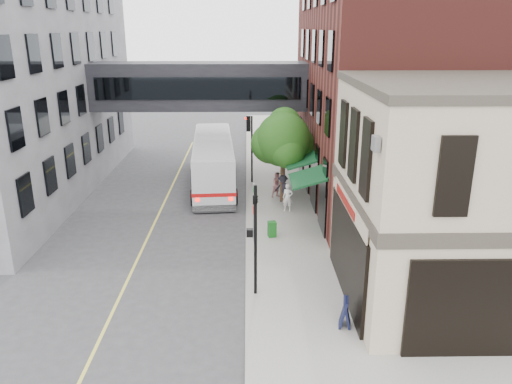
{
  "coord_description": "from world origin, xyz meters",
  "views": [
    {
      "loc": [
        0.12,
        -15.52,
        10.2
      ],
      "look_at": [
        0.46,
        4.45,
        3.57
      ],
      "focal_mm": 35.0,
      "sensor_mm": 36.0,
      "label": 1
    }
  ],
  "objects_px": {
    "sandwich_board": "(345,312)",
    "pedestrian_b": "(278,185)",
    "newspaper_box": "(272,229)",
    "pedestrian_c": "(283,189)",
    "bus": "(213,160)",
    "pedestrian_a": "(288,198)"
  },
  "relations": [
    {
      "from": "bus",
      "to": "sandwich_board",
      "type": "height_order",
      "value": "bus"
    },
    {
      "from": "pedestrian_b",
      "to": "newspaper_box",
      "type": "relative_size",
      "value": 2.0
    },
    {
      "from": "pedestrian_b",
      "to": "newspaper_box",
      "type": "distance_m",
      "value": 6.16
    },
    {
      "from": "bus",
      "to": "newspaper_box",
      "type": "relative_size",
      "value": 14.59
    },
    {
      "from": "pedestrian_b",
      "to": "pedestrian_c",
      "type": "height_order",
      "value": "pedestrian_c"
    },
    {
      "from": "newspaper_box",
      "to": "sandwich_board",
      "type": "xyz_separation_m",
      "value": [
        2.19,
        -7.95,
        0.13
      ]
    },
    {
      "from": "pedestrian_a",
      "to": "pedestrian_b",
      "type": "relative_size",
      "value": 1.01
    },
    {
      "from": "pedestrian_a",
      "to": "sandwich_board",
      "type": "xyz_separation_m",
      "value": [
        1.13,
        -11.62,
        -0.27
      ]
    },
    {
      "from": "pedestrian_a",
      "to": "pedestrian_b",
      "type": "distance_m",
      "value": 2.48
    },
    {
      "from": "bus",
      "to": "pedestrian_c",
      "type": "bearing_deg",
      "value": -42.69
    },
    {
      "from": "sandwich_board",
      "to": "bus",
      "type": "bearing_deg",
      "value": 119.36
    },
    {
      "from": "bus",
      "to": "newspaper_box",
      "type": "height_order",
      "value": "bus"
    },
    {
      "from": "pedestrian_c",
      "to": "newspaper_box",
      "type": "bearing_deg",
      "value": -65.96
    },
    {
      "from": "sandwich_board",
      "to": "newspaper_box",
      "type": "bearing_deg",
      "value": 116.48
    },
    {
      "from": "sandwich_board",
      "to": "pedestrian_b",
      "type": "bearing_deg",
      "value": 107.41
    },
    {
      "from": "newspaper_box",
      "to": "pedestrian_c",
      "type": "bearing_deg",
      "value": 68.68
    },
    {
      "from": "pedestrian_b",
      "to": "pedestrian_c",
      "type": "relative_size",
      "value": 0.95
    },
    {
      "from": "bus",
      "to": "pedestrian_a",
      "type": "bearing_deg",
      "value": -50.87
    },
    {
      "from": "pedestrian_a",
      "to": "sandwich_board",
      "type": "relative_size",
      "value": 1.51
    },
    {
      "from": "pedestrian_c",
      "to": "pedestrian_b",
      "type": "bearing_deg",
      "value": 140.97
    },
    {
      "from": "bus",
      "to": "pedestrian_b",
      "type": "height_order",
      "value": "bus"
    },
    {
      "from": "bus",
      "to": "pedestrian_c",
      "type": "distance_m",
      "value": 6.05
    }
  ]
}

